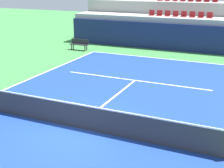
# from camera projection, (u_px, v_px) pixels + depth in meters

# --- Properties ---
(ground_plane) EXTENTS (80.00, 80.00, 0.00)m
(ground_plane) POSITION_uv_depth(u_px,v_px,m) (76.00, 128.00, 11.88)
(ground_plane) COLOR #387A3D
(court_surface) EXTENTS (11.00, 24.00, 0.01)m
(court_surface) POSITION_uv_depth(u_px,v_px,m) (76.00, 127.00, 11.88)
(court_surface) COLOR navy
(court_surface) RESTS_ON ground_plane
(baseline_far) EXTENTS (11.00, 0.10, 0.00)m
(baseline_far) POSITION_uv_depth(u_px,v_px,m) (163.00, 59.00, 22.22)
(baseline_far) COLOR white
(baseline_far) RESTS_ON court_surface
(service_line_far) EXTENTS (8.26, 0.10, 0.00)m
(service_line_far) POSITION_uv_depth(u_px,v_px,m) (135.00, 80.00, 17.42)
(service_line_far) COLOR white
(service_line_far) RESTS_ON court_surface
(centre_service_line) EXTENTS (0.10, 6.40, 0.00)m
(centre_service_line) POSITION_uv_depth(u_px,v_px,m) (111.00, 99.00, 14.65)
(centre_service_line) COLOR white
(centre_service_line) RESTS_ON court_surface
(back_wall) EXTENTS (17.74, 0.30, 2.08)m
(back_wall) POSITION_uv_depth(u_px,v_px,m) (174.00, 37.00, 24.52)
(back_wall) COLOR navy
(back_wall) RESTS_ON ground_plane
(stands_tier_lower) EXTENTS (17.74, 2.40, 2.47)m
(stands_tier_lower) POSITION_uv_depth(u_px,v_px,m) (178.00, 32.00, 25.63)
(stands_tier_lower) COLOR #9E9E99
(stands_tier_lower) RESTS_ON ground_plane
(stands_tier_upper) EXTENTS (17.74, 2.40, 3.51)m
(stands_tier_upper) POSITION_uv_depth(u_px,v_px,m) (185.00, 22.00, 27.54)
(stands_tier_upper) COLOR #9E9E99
(stands_tier_upper) RESTS_ON ground_plane
(seating_row_lower) EXTENTS (5.10, 0.44, 0.44)m
(seating_row_lower) POSITION_uv_depth(u_px,v_px,m) (179.00, 15.00, 25.29)
(seating_row_lower) COLOR maroon
(seating_row_lower) RESTS_ON stands_tier_lower
(seating_row_upper) EXTENTS (5.10, 0.44, 0.44)m
(seating_row_upper) POSITION_uv_depth(u_px,v_px,m) (187.00, 0.00, 27.04)
(seating_row_upper) COLOR maroon
(seating_row_upper) RESTS_ON stands_tier_upper
(tennis_net) EXTENTS (11.08, 0.08, 1.07)m
(tennis_net) POSITION_uv_depth(u_px,v_px,m) (75.00, 115.00, 11.72)
(tennis_net) COLOR black
(tennis_net) RESTS_ON court_surface
(player_bench) EXTENTS (1.50, 0.40, 0.85)m
(player_bench) POSITION_uv_depth(u_px,v_px,m) (79.00, 44.00, 24.85)
(player_bench) COLOR #232328
(player_bench) RESTS_ON ground_plane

